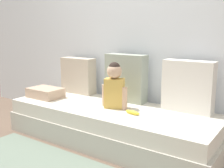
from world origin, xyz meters
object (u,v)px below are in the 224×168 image
(couch, at_px, (110,124))
(folded_blanket, at_px, (45,93))
(toddler, at_px, (114,85))
(throw_pillow_left, at_px, (78,76))
(banana, at_px, (133,112))
(throw_pillow_center, at_px, (126,78))
(throw_pillow_right, at_px, (188,86))

(couch, xyz_separation_m, folded_blanket, (-0.88, -0.10, 0.25))
(toddler, bearing_deg, throw_pillow_left, 158.36)
(throw_pillow_left, height_order, folded_blanket, throw_pillow_left)
(couch, height_order, throw_pillow_left, throw_pillow_left)
(folded_blanket, bearing_deg, banana, 0.77)
(couch, distance_m, banana, 0.40)
(couch, distance_m, folded_blanket, 0.92)
(throw_pillow_center, height_order, banana, throw_pillow_center)
(throw_pillow_left, distance_m, toddler, 0.83)
(folded_blanket, bearing_deg, throw_pillow_right, 14.54)
(throw_pillow_right, bearing_deg, toddler, -155.42)
(throw_pillow_center, relative_size, toddler, 1.11)
(throw_pillow_left, relative_size, banana, 2.73)
(couch, bearing_deg, banana, -14.88)
(throw_pillow_left, bearing_deg, throw_pillow_right, 0.00)
(throw_pillow_right, distance_m, toddler, 0.74)
(toddler, bearing_deg, throw_pillow_center, 99.47)
(banana, height_order, folded_blanket, folded_blanket)
(throw_pillow_left, bearing_deg, throw_pillow_center, 0.00)
(throw_pillow_center, bearing_deg, throw_pillow_left, 180.00)
(couch, height_order, throw_pillow_center, throw_pillow_center)
(throw_pillow_center, height_order, toddler, throw_pillow_center)
(banana, relative_size, folded_blanket, 0.42)
(throw_pillow_right, xyz_separation_m, toddler, (-0.67, -0.31, -0.01))
(couch, xyz_separation_m, throw_pillow_right, (0.72, 0.31, 0.45))
(throw_pillow_center, distance_m, banana, 0.57)
(toddler, bearing_deg, couch, -172.90)
(banana, bearing_deg, toddler, 161.33)
(banana, bearing_deg, folded_blanket, -179.23)
(throw_pillow_left, height_order, toddler, toddler)
(throw_pillow_left, height_order, throw_pillow_center, throw_pillow_center)
(throw_pillow_center, height_order, throw_pillow_right, throw_pillow_center)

